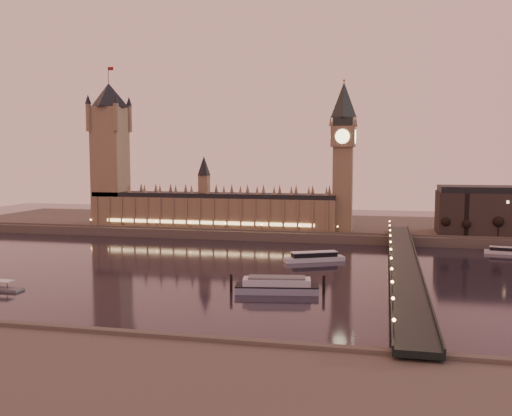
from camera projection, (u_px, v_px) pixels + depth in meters
The scene contains 12 objects.
ground at pixel (217, 270), 289.82m from camera, with size 700.00×700.00×0.00m, color black.
far_embankment at pixel (315, 227), 443.07m from camera, with size 560.00×130.00×6.00m, color #423D35.
palace_of_westminster at pixel (212, 206), 414.24m from camera, with size 180.00×26.62×52.00m.
victoria_tower at pixel (110, 145), 428.03m from camera, with size 31.68×31.68×118.00m.
big_ben at pixel (343, 147), 389.51m from camera, with size 17.68×17.68×104.00m.
westminster_bridge at pixel (403, 267), 268.96m from camera, with size 13.20×260.00×15.30m.
bare_tree_0 at pixel (443, 223), 367.80m from camera, with size 5.74×5.74×11.67m.
bare_tree_1 at pixel (470, 224), 364.14m from camera, with size 5.74×5.74×11.67m.
bare_tree_2 at pixel (497, 224), 360.48m from camera, with size 5.74×5.74×11.67m.
cruise_boat_a at pixel (314, 257), 313.53m from camera, with size 33.46×21.71×5.40m.
cruise_boat_b at pixel (505, 251), 336.78m from camera, with size 24.04×9.21×4.33m.
moored_barge at pixel (277, 286), 240.93m from camera, with size 40.01×15.50×7.43m.
Camera 1 is at (83.23, -274.13, 57.57)m, focal length 40.00 mm.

